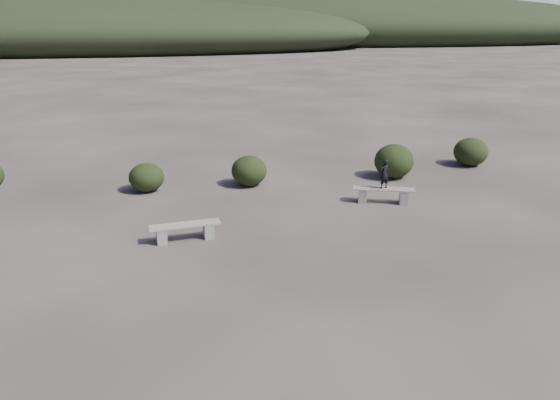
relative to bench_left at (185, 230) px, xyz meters
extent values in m
plane|color=#2E2724|center=(2.54, -3.84, -0.28)|extent=(1200.00, 1200.00, 0.00)
cube|color=slate|center=(-0.60, -0.10, -0.07)|extent=(0.31, 0.39, 0.41)
cube|color=slate|center=(0.60, 0.10, -0.07)|extent=(0.31, 0.39, 0.41)
cube|color=gray|center=(0.00, 0.00, 0.15)|extent=(1.87, 0.67, 0.05)
cube|color=slate|center=(5.51, 2.30, -0.07)|extent=(0.36, 0.43, 0.42)
cube|color=slate|center=(6.73, 1.93, -0.07)|extent=(0.36, 0.43, 0.42)
cube|color=gray|center=(6.12, 2.11, 0.17)|extent=(1.94, 0.93, 0.05)
imported|color=black|center=(6.10, 2.12, 0.66)|extent=(0.39, 0.31, 0.93)
ellipsoid|color=black|center=(-1.30, 4.50, 0.20)|extent=(1.17, 1.17, 0.95)
ellipsoid|color=black|center=(2.15, 4.62, 0.25)|extent=(1.22, 1.22, 1.05)
ellipsoid|color=black|center=(7.41, 4.78, 0.34)|extent=(1.41, 1.41, 1.23)
ellipsoid|color=black|center=(10.99, 5.95, 0.27)|extent=(1.31, 1.31, 1.09)
ellipsoid|color=black|center=(-22.46, 86.16, 2.42)|extent=(110.00, 40.00, 12.00)
ellipsoid|color=black|center=(37.54, 106.16, 2.87)|extent=(120.00, 44.00, 14.00)
ellipsoid|color=#303B31|center=(2.54, 156.16, 5.12)|extent=(190.00, 64.00, 24.00)
ellipsoid|color=slate|center=(72.54, 296.16, 9.62)|extent=(340.00, 110.00, 44.00)
ellipsoid|color=gray|center=(-27.46, 396.16, 12.32)|extent=(460.00, 140.00, 56.00)
camera|label=1|loc=(0.40, -13.43, 5.30)|focal=35.00mm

